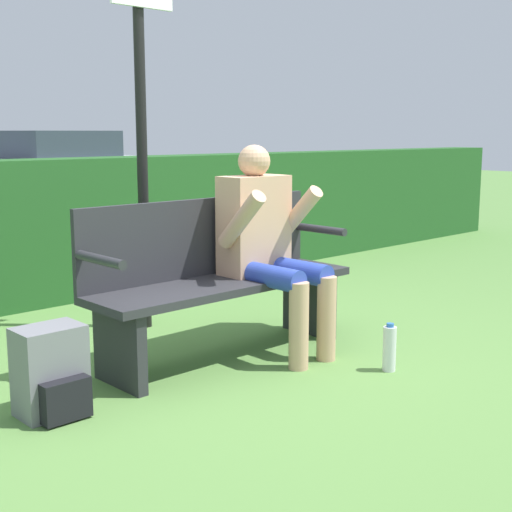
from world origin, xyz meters
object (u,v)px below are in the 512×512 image
Objects in this scene: person_seated at (267,239)px; backpack at (52,373)px; park_bench at (217,277)px; signpost at (142,124)px; water_bottle at (389,348)px; parked_car at (61,165)px.

person_seated reaches higher than backpack.
park_bench is 1.19m from signpost.
park_bench is 0.37m from person_seated.
person_seated reaches higher than water_bottle.
water_bottle is 0.06× the size of parked_car.
person_seated is 0.29× the size of parked_car.
signpost reaches higher than water_bottle.
park_bench is 4.01× the size of backpack.
person_seated is 1.17m from signpost.
park_bench is 1.37× the size of person_seated.
backpack is 11.67m from parked_car.
signpost is at bearing 105.16° from water_bottle.
parked_car is (4.41, 10.09, 0.17)m from park_bench.
backpack is 1.56× the size of water_bottle.
signpost reaches higher than parked_car.
person_seated is at bearing -25.98° from park_bench.
park_bench is at bearing 154.02° from person_seated.
park_bench reaches higher than water_bottle.
parked_car is (3.91, 10.95, 0.51)m from water_bottle.
signpost is 0.56× the size of parked_car.
signpost is (0.04, 0.79, 0.88)m from park_bench.
person_seated is 0.52× the size of signpost.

